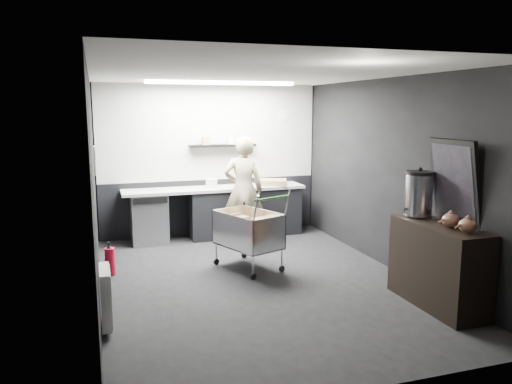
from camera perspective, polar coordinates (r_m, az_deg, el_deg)
name	(u,v)px	position (r m, az deg, el deg)	size (l,w,h in m)	color
floor	(257,281)	(6.75, 0.12, -10.14)	(5.50, 5.50, 0.00)	black
ceiling	(257,74)	(6.37, 0.12, 13.38)	(5.50, 5.50, 0.00)	white
wall_back	(210,160)	(9.06, -5.26, 3.65)	(5.50, 5.50, 0.00)	black
wall_front	(367,230)	(3.94, 12.56, -4.23)	(5.50, 5.50, 0.00)	black
wall_left	(94,188)	(6.12, -18.01, 0.39)	(5.50, 5.50, 0.00)	black
wall_right	(392,175)	(7.28, 15.27, 1.92)	(5.50, 5.50, 0.00)	black
kitchen_wall_panel	(210,132)	(9.00, -5.28, 6.80)	(3.95, 0.02, 1.70)	beige
dado_panel	(211,206)	(9.16, -5.15, -1.66)	(3.95, 0.02, 1.00)	black
floating_shelf	(223,145)	(8.95, -3.85, 5.33)	(1.20, 0.22, 0.04)	black
wall_clock	(284,115)	(9.39, 3.18, 8.77)	(0.20, 0.20, 0.03)	white
poster	(95,160)	(7.38, -17.94, 3.45)	(0.02, 0.30, 0.40)	white
poster_red_band	(95,155)	(7.37, -17.93, 4.00)	(0.01, 0.22, 0.10)	#B7162F
radiator	(106,297)	(5.49, -16.82, -11.38)	(0.10, 0.50, 0.60)	white
ceiling_strip	(221,83)	(8.14, -3.98, 12.31)	(2.40, 0.20, 0.04)	white
prep_counter	(222,212)	(8.91, -3.85, -2.25)	(3.20, 0.61, 0.90)	black
person	(243,190)	(8.46, -1.45, 0.27)	(0.66, 0.44, 1.82)	beige
shopping_cart	(248,232)	(7.12, -0.93, -4.62)	(0.95, 1.22, 1.11)	silver
sideboard	(438,254)	(6.18, 20.06, -6.66)	(0.55, 1.29, 1.93)	black
fire_extinguisher	(110,260)	(7.19, -16.34, -7.47)	(0.14, 0.14, 0.45)	#AD0B24
cardboard_box	(272,182)	(9.03, 1.84, 1.12)	(0.51, 0.39, 0.10)	#9A8152
pink_tub	(242,181)	(8.91, -1.60, 1.30)	(0.20, 0.20, 0.20)	beige
white_container	(212,183)	(8.72, -5.09, 0.98)	(0.18, 0.14, 0.16)	white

